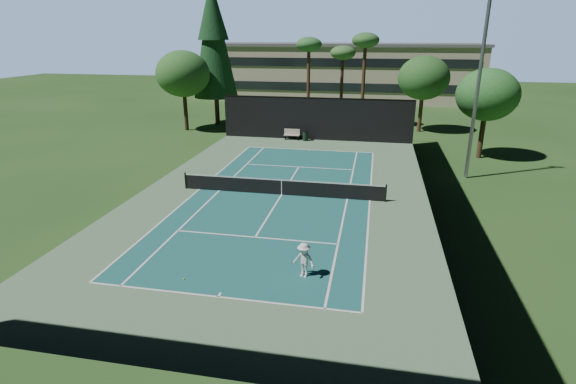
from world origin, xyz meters
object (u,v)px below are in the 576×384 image
player (304,260)px  tennis_ball_b (290,182)px  tennis_ball_d (244,166)px  trash_bin (305,136)px  park_bench (292,134)px  tennis_ball_c (286,174)px  tennis_ball_a (184,279)px  tennis_net (282,187)px

player → tennis_ball_b: player is taller
tennis_ball_d → trash_bin: trash_bin is taller
player → park_bench: bearing=123.0°
tennis_ball_b → park_bench: park_bench is taller
tennis_ball_b → tennis_ball_c: bearing=111.7°
park_bench → player: bearing=-78.3°
tennis_ball_d → park_bench: bearing=79.3°
player → park_bench: player is taller
trash_bin → tennis_ball_d: bearing=-108.4°
tennis_ball_a → tennis_ball_d: 16.79m
park_bench → trash_bin: (1.36, -0.24, -0.07)m
player → trash_bin: 25.39m
tennis_ball_a → tennis_ball_c: (1.26, 15.17, -0.01)m
tennis_net → tennis_ball_d: size_ratio=203.30×
tennis_ball_c → park_bench: 11.53m
tennis_ball_d → tennis_ball_b: bearing=-35.7°
player → park_bench: (-5.25, 25.33, -0.21)m
tennis_ball_b → trash_bin: size_ratio=0.07×
tennis_net → player: player is taller
trash_bin → tennis_net: bearing=-86.6°
player → tennis_ball_a: size_ratio=19.77×
tennis_net → player: 10.14m
tennis_net → tennis_ball_b: (0.06, 2.68, -0.53)m
tennis_ball_b → player: bearing=-76.7°
tennis_ball_d → tennis_ball_a: bearing=-82.1°
tennis_ball_a → tennis_ball_b: tennis_ball_a is taller
park_bench → trash_bin: bearing=-10.1°
park_bench → tennis_net: bearing=-81.7°
tennis_net → tennis_ball_a: (-1.83, -10.92, -0.52)m
player → tennis_ball_d: bearing=136.1°
tennis_net → tennis_ball_d: tennis_net is taller
tennis_ball_b → tennis_ball_a: bearing=-97.9°
tennis_net → tennis_ball_a: tennis_net is taller
player → tennis_ball_b: (-2.91, 12.38, -0.73)m
tennis_ball_c → tennis_ball_d: size_ratio=1.00×
player → tennis_ball_d: (-7.12, 15.40, -0.73)m
player → trash_bin: (-3.89, 25.09, -0.28)m
tennis_ball_d → park_bench: 10.12m
tennis_net → player: bearing=-72.9°
tennis_net → tennis_ball_a: 11.08m
player → tennis_ball_b: 12.74m
tennis_ball_a → tennis_ball_b: (1.89, 13.60, -0.01)m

